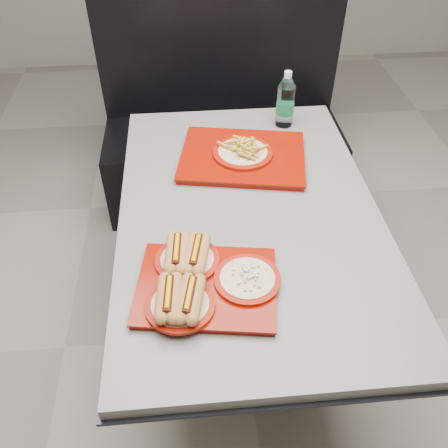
{
  "coord_description": "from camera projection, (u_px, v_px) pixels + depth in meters",
  "views": [
    {
      "loc": [
        -0.2,
        -1.25,
        1.82
      ],
      "look_at": [
        -0.1,
        -0.16,
        0.83
      ],
      "focal_mm": 38.0,
      "sensor_mm": 36.0,
      "label": 1
    }
  ],
  "objects": [
    {
      "name": "water_bottle",
      "position": [
        285.0,
        103.0,
        2.0
      ],
      "size": [
        0.08,
        0.08,
        0.24
      ],
      "rotation": [
        0.0,
        0.0,
        0.22
      ],
      "color": "silver",
      "rests_on": "diner_table"
    },
    {
      "name": "tray_far",
      "position": [
        243.0,
        154.0,
        1.85
      ],
      "size": [
        0.54,
        0.46,
        0.1
      ],
      "rotation": [
        0.0,
        0.0,
        -0.18
      ],
      "color": "#830F03",
      "rests_on": "diner_table"
    },
    {
      "name": "booth_bench",
      "position": [
        222.0,
        131.0,
        2.69
      ],
      "size": [
        1.3,
        0.57,
        1.35
      ],
      "color": "black",
      "rests_on": "ground"
    },
    {
      "name": "ground",
      "position": [
        243.0,
        334.0,
        2.16
      ],
      "size": [
        6.0,
        6.0,
        0.0
      ],
      "primitive_type": "plane",
      "color": "gray",
      "rests_on": "ground"
    },
    {
      "name": "tray_near",
      "position": [
        201.0,
        281.0,
        1.37
      ],
      "size": [
        0.44,
        0.38,
        0.09
      ],
      "rotation": [
        0.0,
        0.0,
        -0.15
      ],
      "color": "#830F03",
      "rests_on": "diner_table"
    },
    {
      "name": "diner_table",
      "position": [
        248.0,
        242.0,
        1.77
      ],
      "size": [
        0.92,
        1.42,
        0.75
      ],
      "color": "black",
      "rests_on": "ground"
    }
  ]
}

